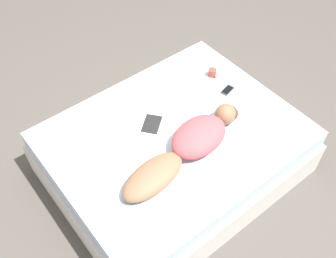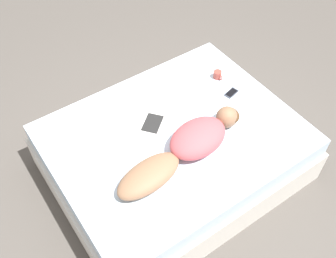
% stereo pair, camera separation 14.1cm
% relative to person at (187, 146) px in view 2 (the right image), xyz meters
% --- Properties ---
extents(ground_plane, '(12.00, 12.00, 0.00)m').
position_rel_person_xyz_m(ground_plane, '(-0.23, 0.04, -0.64)').
color(ground_plane, '#4C4742').
extents(bed, '(1.69, 2.12, 0.55)m').
position_rel_person_xyz_m(bed, '(-0.23, 0.04, -0.37)').
color(bed, beige).
rests_on(bed, ground_plane).
extents(person, '(0.45, 1.28, 0.19)m').
position_rel_person_xyz_m(person, '(0.00, 0.00, 0.00)').
color(person, brown).
rests_on(person, bed).
extents(open_magazine, '(0.54, 0.52, 0.01)m').
position_rel_person_xyz_m(open_magazine, '(-0.51, -0.13, -0.08)').
color(open_magazine, white).
rests_on(open_magazine, bed).
extents(coffee_mug, '(0.11, 0.08, 0.08)m').
position_rel_person_xyz_m(coffee_mug, '(-0.57, 0.78, -0.05)').
color(coffee_mug, '#993D33').
rests_on(coffee_mug, bed).
extents(cell_phone, '(0.10, 0.16, 0.01)m').
position_rel_person_xyz_m(cell_phone, '(-0.32, 0.75, -0.08)').
color(cell_phone, '#333842').
rests_on(cell_phone, bed).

